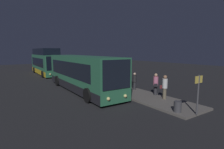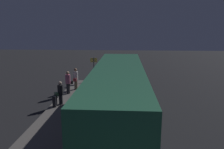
# 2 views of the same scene
# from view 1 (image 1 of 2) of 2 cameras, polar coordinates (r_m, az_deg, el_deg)

# --- Properties ---
(ground) EXTENTS (80.00, 80.00, 0.00)m
(ground) POSITION_cam_1_polar(r_m,az_deg,el_deg) (17.16, -9.54, -4.96)
(ground) COLOR #232326
(platform) EXTENTS (20.00, 2.88, 0.15)m
(platform) POSITION_cam_1_polar(r_m,az_deg,el_deg) (18.55, -0.91, -3.67)
(platform) COLOR #605B56
(platform) RESTS_ON ground
(bus_lead) EXTENTS (11.75, 2.82, 3.26)m
(bus_lead) POSITION_cam_1_polar(r_m,az_deg,el_deg) (16.69, -9.98, 0.36)
(bus_lead) COLOR #2D704C
(bus_lead) RESTS_ON ground
(bus_second) EXTENTS (10.44, 2.87, 4.12)m
(bus_second) POSITION_cam_1_polar(r_m,az_deg,el_deg) (30.12, -20.76, 3.59)
(bus_second) COLOR #2D704C
(bus_second) RESTS_ON ground
(passenger_boarding) EXTENTS (0.62, 0.60, 1.59)m
(passenger_boarding) POSITION_cam_1_polar(r_m,az_deg,el_deg) (16.37, 7.38, -1.97)
(passenger_boarding) COLOR #2D2D33
(passenger_boarding) RESTS_ON platform
(passenger_waiting) EXTENTS (0.55, 0.39, 1.80)m
(passenger_waiting) POSITION_cam_1_polar(r_m,az_deg,el_deg) (13.65, 16.82, -3.63)
(passenger_waiting) COLOR #6B604C
(passenger_waiting) RESTS_ON platform
(passenger_with_bags) EXTENTS (0.64, 0.65, 1.78)m
(passenger_with_bags) POSITION_cam_1_polar(r_m,az_deg,el_deg) (14.66, 14.08, -2.84)
(passenger_with_bags) COLOR #2D2D33
(passenger_with_bags) RESTS_ON platform
(suitcase) EXTENTS (0.35, 0.20, 0.98)m
(suitcase) POSITION_cam_1_polar(r_m,az_deg,el_deg) (16.94, 7.08, -3.29)
(suitcase) COLOR black
(suitcase) RESTS_ON platform
(sign_post) EXTENTS (0.10, 0.66, 2.26)m
(sign_post) POSITION_cam_1_polar(r_m,az_deg,el_deg) (10.90, 26.31, -4.57)
(sign_post) COLOR #4C4C51
(sign_post) RESTS_ON platform
(trash_bin) EXTENTS (0.44, 0.44, 0.65)m
(trash_bin) POSITION_cam_1_polar(r_m,az_deg,el_deg) (11.13, 20.62, -9.80)
(trash_bin) COLOR #3F3F44
(trash_bin) RESTS_ON platform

